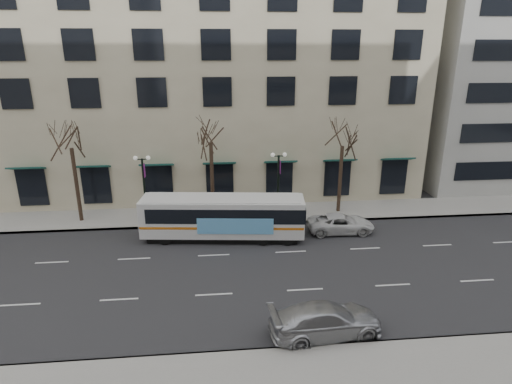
{
  "coord_description": "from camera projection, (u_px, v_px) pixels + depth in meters",
  "views": [
    {
      "loc": [
        0.33,
        -22.46,
        12.69
      ],
      "look_at": [
        2.79,
        2.88,
        4.0
      ],
      "focal_mm": 30.0,
      "sensor_mm": 36.0,
      "label": 1
    }
  ],
  "objects": [
    {
      "name": "tree_far_right",
      "position": [
        343.0,
        134.0,
        32.35
      ],
      "size": [
        3.6,
        3.6,
        8.06
      ],
      "color": "black",
      "rests_on": "ground"
    },
    {
      "name": "lamp_post_right",
      "position": [
        278.0,
        182.0,
        32.45
      ],
      "size": [
        1.22,
        0.45,
        5.21
      ],
      "color": "black",
      "rests_on": "ground"
    },
    {
      "name": "tree_far_left",
      "position": [
        70.0,
        135.0,
        30.44
      ],
      "size": [
        3.6,
        3.6,
        8.34
      ],
      "color": "black",
      "rests_on": "ground"
    },
    {
      "name": "white_pickup",
      "position": [
        341.0,
        223.0,
        30.64
      ],
      "size": [
        4.77,
        2.31,
        1.31
      ],
      "primitive_type": "imported",
      "rotation": [
        0.0,
        0.0,
        1.54
      ],
      "color": "silver",
      "rests_on": "ground"
    },
    {
      "name": "tree_far_mid",
      "position": [
        210.0,
        130.0,
        31.28
      ],
      "size": [
        3.6,
        3.6,
        8.55
      ],
      "color": "black",
      "rests_on": "ground"
    },
    {
      "name": "city_bus",
      "position": [
        224.0,
        216.0,
        29.31
      ],
      "size": [
        11.3,
        3.61,
        3.01
      ],
      "rotation": [
        0.0,
        0.0,
        -0.11
      ],
      "color": "silver",
      "rests_on": "ground"
    },
    {
      "name": "sidewalk_far",
      "position": [
        276.0,
        213.0,
        34.13
      ],
      "size": [
        80.0,
        4.0,
        0.15
      ],
      "primitive_type": "cube",
      "color": "gray",
      "rests_on": "ground"
    },
    {
      "name": "lamp_post_left",
      "position": [
        144.0,
        186.0,
        31.54
      ],
      "size": [
        1.22,
        0.45,
        5.21
      ],
      "color": "black",
      "rests_on": "ground"
    },
    {
      "name": "silver_car",
      "position": [
        326.0,
        320.0,
        19.65
      ],
      "size": [
        5.45,
        2.68,
        1.52
      ],
      "primitive_type": "imported",
      "rotation": [
        0.0,
        0.0,
        1.68
      ],
      "color": "#AFB1B7",
      "rests_on": "ground"
    },
    {
      "name": "ground",
      "position": [
        214.0,
        273.0,
        25.22
      ],
      "size": [
        160.0,
        160.0,
        0.0
      ],
      "primitive_type": "plane",
      "color": "black",
      "rests_on": "ground"
    },
    {
      "name": "building_hotel",
      "position": [
        188.0,
        54.0,
        40.94
      ],
      "size": [
        40.0,
        20.0,
        24.0
      ],
      "primitive_type": "cube",
      "color": "tan",
      "rests_on": "ground"
    }
  ]
}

